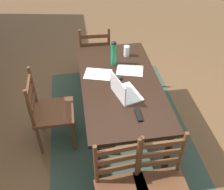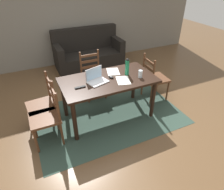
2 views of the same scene
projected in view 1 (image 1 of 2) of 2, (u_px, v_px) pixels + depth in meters
ground_plane at (119, 131)px, 3.37m from camera, size 14.00×14.00×0.00m
area_rug at (119, 131)px, 3.37m from camera, size 2.66×1.70×0.01m
dining_table at (120, 90)px, 2.93m from camera, size 1.60×0.84×0.78m
chair_far_head at (50, 112)px, 2.98m from camera, size 0.44×0.44×0.95m
chair_right_far at (95, 55)px, 3.86m from camera, size 0.47×0.47×0.95m
chair_left_near at (162, 188)px, 2.28m from camera, size 0.44×0.44×0.95m
laptop at (123, 91)px, 2.67m from camera, size 0.37×0.30×0.23m
water_bottle at (114, 53)px, 3.03m from camera, size 0.07×0.07×0.30m
drinking_glass at (127, 51)px, 3.23m from camera, size 0.07×0.07×0.13m
computer_mouse at (118, 78)px, 2.90m from camera, size 0.09×0.12×0.03m
tv_remote at (138, 115)px, 2.48m from camera, size 0.17×0.05×0.02m
paper_stack_left at (98, 74)px, 2.98m from camera, size 0.29×0.34×0.00m
paper_stack_right at (130, 70)px, 3.03m from camera, size 0.28×0.34×0.00m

